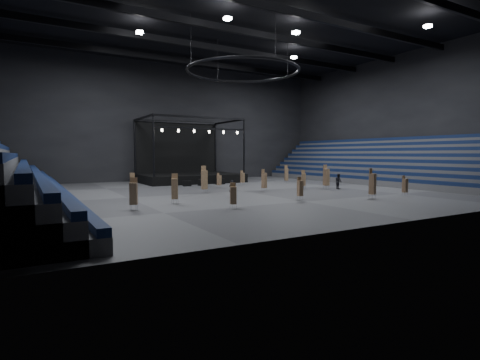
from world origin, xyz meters
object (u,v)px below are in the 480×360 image
chair_stack_5 (303,179)px  man_center (232,188)px  chair_stack_0 (300,188)px  chair_stack_11 (405,185)px  chair_stack_10 (243,177)px  flight_case_right (220,181)px  chair_stack_2 (372,183)px  chair_stack_7 (133,186)px  flight_case_mid (203,182)px  chair_stack_1 (286,174)px  chair_stack_8 (134,193)px  crew_member (339,181)px  chair_stack_4 (233,195)px  chair_stack_3 (326,177)px  stage (187,172)px  chair_stack_9 (175,188)px  chair_stack_12 (219,180)px  chair_stack_6 (264,180)px  flight_case_left (187,183)px  chair_stack_13 (204,179)px

chair_stack_5 → man_center: chair_stack_5 is taller
chair_stack_0 → chair_stack_11: size_ratio=1.03×
chair_stack_0 → chair_stack_10: chair_stack_0 is taller
flight_case_right → man_center: bearing=-112.5°
chair_stack_2 → chair_stack_7: chair_stack_2 is taller
flight_case_mid → chair_stack_5: bearing=-50.7°
chair_stack_1 → chair_stack_11: (0.39, -18.53, -0.24)m
flight_case_right → chair_stack_8: (-15.98, -17.62, 0.85)m
crew_member → man_center: bearing=109.5°
chair_stack_7 → man_center: size_ratio=1.56×
flight_case_mid → chair_stack_8: (-13.18, -17.06, 0.86)m
chair_stack_4 → chair_stack_3: bearing=48.1°
stage → chair_stack_8: size_ratio=5.85×
chair_stack_9 → flight_case_right: bearing=75.3°
chair_stack_12 → man_center: 9.21m
chair_stack_7 → chair_stack_11: 25.74m
flight_case_mid → chair_stack_1: 11.97m
chair_stack_1 → chair_stack_3: (-1.48, -9.56, 0.18)m
chair_stack_6 → chair_stack_7: bearing=171.1°
flight_case_left → chair_stack_11: chair_stack_11 is taller
chair_stack_6 → chair_stack_12: (-2.45, 6.08, -0.28)m
chair_stack_12 → chair_stack_8: bearing=-160.4°
chair_stack_2 → chair_stack_12: chair_stack_2 is taller
flight_case_left → man_center: size_ratio=0.67×
chair_stack_8 → chair_stack_10: size_ratio=1.24×
chair_stack_12 → chair_stack_0: bearing=-110.4°
flight_case_right → man_center: man_center is taller
chair_stack_12 → chair_stack_2: bearing=-91.0°
flight_case_right → chair_stack_12: bearing=-118.2°
chair_stack_2 → chair_stack_5: (0.82, 10.71, -0.28)m
chair_stack_9 → chair_stack_4: bearing=-36.3°
chair_stack_9 → chair_stack_6: bearing=45.7°
chair_stack_2 → chair_stack_4: size_ratio=1.42×
chair_stack_9 → chair_stack_13: (5.55, 6.35, 0.17)m
chair_stack_1 → chair_stack_7: chair_stack_1 is taller
flight_case_right → chair_stack_9: bearing=-127.6°
chair_stack_6 → chair_stack_3: bearing=-25.4°
flight_case_mid → chair_stack_12: bearing=-85.9°
chair_stack_8 → man_center: chair_stack_8 is taller
chair_stack_10 → chair_stack_2: bearing=-86.3°
stage → chair_stack_7: size_ratio=5.76×
chair_stack_3 → chair_stack_0: bearing=-146.5°
chair_stack_1 → chair_stack_10: chair_stack_1 is taller
chair_stack_10 → chair_stack_12: bearing=-161.4°
chair_stack_0 → chair_stack_7: (-12.99, 7.06, 0.17)m
chair_stack_5 → chair_stack_1: bearing=90.6°
chair_stack_3 → chair_stack_7: chair_stack_3 is taller
chair_stack_7 → chair_stack_9: 4.79m
chair_stack_0 → chair_stack_9: bearing=170.0°
chair_stack_7 → chair_stack_4: bearing=-59.7°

